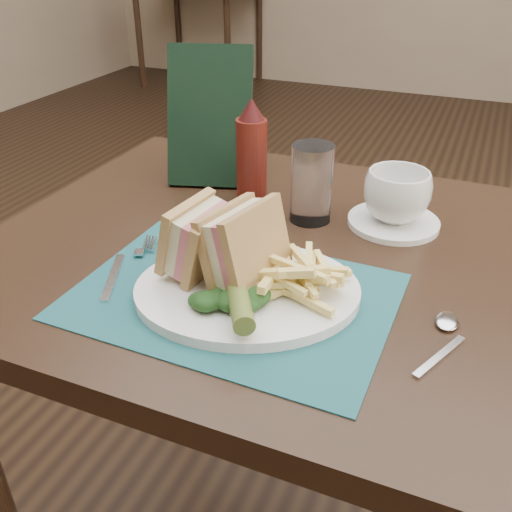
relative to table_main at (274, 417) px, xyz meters
The scene contains 18 objects.
floor 0.62m from the table_main, 90.00° to the left, with size 7.00×7.00×0.00m, color black.
wall_back 4.02m from the table_main, 90.00° to the left, with size 6.00×6.00×0.00m, color tan.
table_main is the anchor object (origin of this frame).
table_bg_left 4.21m from the table_main, 119.27° to the left, with size 0.90×0.75×0.75m, color black, non-canonical shape.
placemat 0.41m from the table_main, 91.51° to the right, with size 0.42×0.30×0.00m, color #1A4F54.
plate 0.41m from the table_main, 84.75° to the right, with size 0.30×0.24×0.01m, color white, non-canonical shape.
sandwich_half_a 0.47m from the table_main, 120.77° to the right, with size 0.06×0.10×0.09m, color tan, non-canonical shape.
sandwich_half_b 0.47m from the table_main, 95.50° to the right, with size 0.06×0.11×0.10m, color tan, non-canonical shape.
kale_garnish 0.45m from the table_main, 86.78° to the right, with size 0.11×0.08×0.03m, color #143212, non-canonical shape.
pickle_spear 0.46m from the table_main, 82.34° to the right, with size 0.03×0.03×0.12m, color #4E6024.
fries_pile 0.45m from the table_main, 59.25° to the right, with size 0.18×0.20×0.05m, color #FFE47F, non-canonical shape.
fork 0.45m from the table_main, 139.33° to the right, with size 0.03×0.17×0.01m, color silver, non-canonical shape.
spoon 0.49m from the table_main, 29.79° to the right, with size 0.03×0.15×0.01m, color silver, non-canonical shape.
saucer 0.43m from the table_main, 41.72° to the left, with size 0.15×0.15×0.01m, color white.
coffee_cup 0.47m from the table_main, 41.72° to the left, with size 0.11×0.11×0.08m, color white.
drinking_glass 0.45m from the table_main, 79.44° to the left, with size 0.07×0.07×0.13m, color white.
ketchup_bottle 0.50m from the table_main, 127.11° to the left, with size 0.05×0.05×0.19m, color #50140D, non-canonical shape.
check_presenter 0.58m from the table_main, 137.08° to the left, with size 0.16×0.02×0.25m, color black.
Camera 1 is at (0.27, -1.23, 1.18)m, focal length 40.00 mm.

